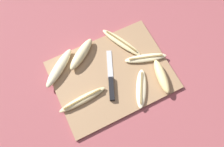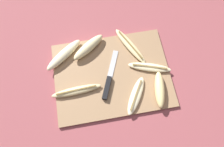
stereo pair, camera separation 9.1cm
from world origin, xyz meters
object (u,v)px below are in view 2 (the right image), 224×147
at_px(banana_soft_right, 88,47).
at_px(banana_bright_far, 136,96).
at_px(knife, 108,83).
at_px(banana_pale_long, 64,55).
at_px(banana_golden_short, 160,89).
at_px(banana_ripe_center, 130,46).
at_px(banana_mellow_near, 77,91).
at_px(banana_cream_curved, 150,68).

distance_m(banana_soft_right, banana_bright_far, 0.29).
xyz_separation_m(knife, banana_pale_long, (-0.17, 0.16, 0.01)).
relative_size(banana_bright_far, banana_golden_short, 1.05).
xyz_separation_m(knife, banana_ripe_center, (0.12, 0.15, 0.00)).
bearing_deg(banana_pale_long, banana_ripe_center, -0.81).
relative_size(banana_mellow_near, banana_soft_right, 1.29).
distance_m(banana_bright_far, banana_pale_long, 0.35).
height_order(banana_cream_curved, banana_bright_far, same).
distance_m(knife, banana_bright_far, 0.12).
height_order(banana_mellow_near, banana_cream_curved, banana_mellow_near).
relative_size(banana_mellow_near, banana_golden_short, 1.31).
height_order(banana_cream_curved, banana_soft_right, banana_soft_right).
bearing_deg(knife, banana_ripe_center, 73.35).
relative_size(knife, banana_soft_right, 1.35).
bearing_deg(banana_soft_right, banana_ripe_center, -6.32).
height_order(knife, banana_ripe_center, banana_ripe_center).
bearing_deg(banana_golden_short, banana_ripe_center, 108.91).
height_order(banana_bright_far, banana_pale_long, banana_pale_long).
relative_size(banana_bright_far, banana_pale_long, 0.93).
height_order(banana_cream_curved, banana_pale_long, banana_pale_long).
bearing_deg(banana_golden_short, knife, 161.55).
distance_m(banana_soft_right, banana_ripe_center, 0.18).
bearing_deg(banana_ripe_center, banana_golden_short, -71.09).
bearing_deg(banana_bright_far, banana_pale_long, 139.36).
height_order(banana_ripe_center, banana_golden_short, banana_golden_short).
relative_size(banana_cream_curved, banana_ripe_center, 0.93).
relative_size(banana_soft_right, banana_ripe_center, 0.80).
distance_m(banana_mellow_near, banana_pale_long, 0.17).
bearing_deg(banana_soft_right, banana_mellow_near, -112.14).
xyz_separation_m(banana_soft_right, banana_golden_short, (0.26, -0.24, -0.00)).
bearing_deg(banana_bright_far, knife, 144.36).
xyz_separation_m(banana_mellow_near, banana_cream_curved, (0.32, 0.05, -0.00)).
height_order(knife, banana_bright_far, banana_bright_far).
xyz_separation_m(banana_mellow_near, banana_ripe_center, (0.26, 0.16, -0.00)).
distance_m(banana_ripe_center, banana_golden_short, 0.23).
height_order(knife, banana_golden_short, banana_golden_short).
bearing_deg(banana_mellow_near, banana_cream_curved, 8.43).
bearing_deg(banana_bright_far, banana_ripe_center, 84.13).
relative_size(banana_cream_curved, banana_pale_long, 1.05).
height_order(banana_cream_curved, banana_golden_short, banana_golden_short).
bearing_deg(banana_bright_far, banana_cream_curved, 52.48).
bearing_deg(banana_cream_curved, banana_bright_far, -127.52).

